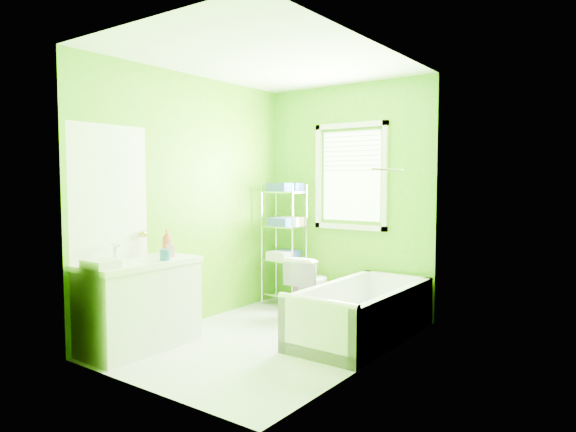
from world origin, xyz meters
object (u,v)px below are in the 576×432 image
Objects in this scene: bathtub at (361,321)px; toilet at (309,284)px; wire_shelf_unit at (286,232)px; vanity at (139,302)px.

toilet reaches higher than bathtub.
bathtub is 1.06m from toilet.
wire_shelf_unit is (-0.43, 0.13, 0.56)m from toilet.
toilet is 0.62× the size of vanity.
bathtub is 1.12× the size of wire_shelf_unit.
wire_shelf_unit is (-1.35, 0.63, 0.72)m from bathtub.
toilet is at bearing 74.39° from vanity.
wire_shelf_unit is at bearing 155.08° from bathtub.
vanity is (-1.46, -1.43, 0.26)m from bathtub.
vanity is at bearing -135.48° from bathtub.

